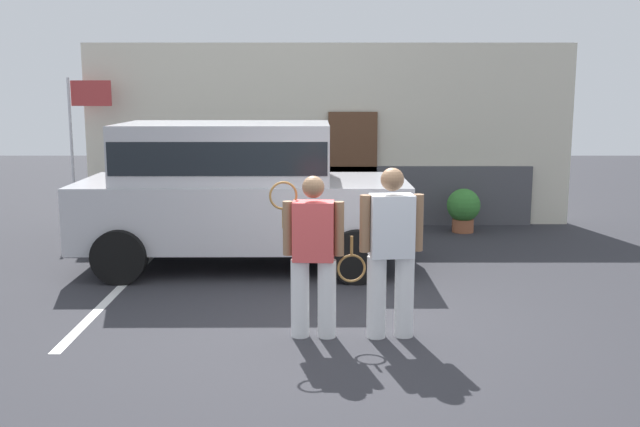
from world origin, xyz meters
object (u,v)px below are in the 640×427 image
(potted_plant_by_porch, at_px, (465,208))
(flag_pole, at_px, (83,124))
(parked_suv, at_px, (238,187))
(tennis_player_woman, at_px, (392,251))
(tennis_player_man, at_px, (315,254))

(potted_plant_by_porch, xyz_separation_m, flag_pole, (-6.82, 0.40, 1.46))
(parked_suv, distance_m, potted_plant_by_porch, 4.54)
(parked_suv, xyz_separation_m, tennis_player_woman, (1.90, -3.02, -0.24))
(tennis_player_woman, bearing_deg, tennis_player_man, -5.98)
(tennis_player_man, height_order, potted_plant_by_porch, tennis_player_man)
(tennis_player_woman, bearing_deg, parked_suv, -63.63)
(potted_plant_by_porch, height_order, flag_pole, flag_pole)
(tennis_player_man, relative_size, tennis_player_woman, 0.95)
(tennis_player_woman, height_order, flag_pole, flag_pole)
(parked_suv, xyz_separation_m, potted_plant_by_porch, (3.73, 2.48, -0.71))
(parked_suv, bearing_deg, potted_plant_by_porch, 33.23)
(tennis_player_woman, bearing_deg, flag_pole, -55.59)
(parked_suv, distance_m, flag_pole, 4.29)
(parked_suv, bearing_deg, flag_pole, 136.64)
(parked_suv, distance_m, tennis_player_man, 3.23)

